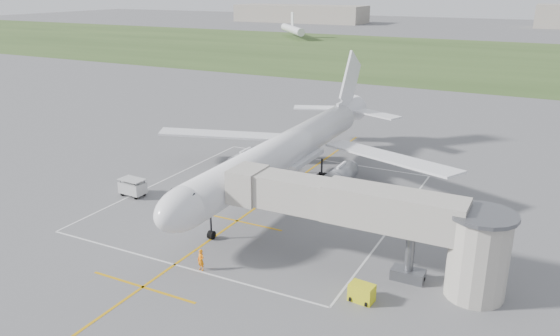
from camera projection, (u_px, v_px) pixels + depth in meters
The scene contains 11 objects.
ground at pixel (283, 189), 62.51m from camera, with size 700.00×700.00×0.00m, color #4E4E50.
grass_strip at pixel (469, 58), 172.03m from camera, with size 700.00×120.00×0.02m, color #32491F.
apron_markings at pixel (258, 206), 57.60m from camera, with size 28.20×60.00×0.01m.
airliner at pixel (286, 151), 61.73m from camera, with size 38.93×46.75×13.52m.
jet_bridge at pixel (383, 220), 42.81m from camera, with size 23.40×5.00×7.20m.
gpu_unit at pixel (362, 293), 40.25m from camera, with size 1.92×1.45×1.36m.
baggage_cart at pixel (133, 187), 60.18m from camera, with size 2.94×1.89×1.97m.
ramp_worker_nose at pixel (201, 260), 44.52m from camera, with size 0.67×0.44×1.83m, color orange.
ramp_worker_wing at pixel (227, 175), 64.50m from camera, with size 0.81×0.63×1.66m, color #FF6008.
distant_hangars at pixel (480, 17), 291.26m from camera, with size 345.00×49.00×12.00m.
distant_aircraft at pixel (516, 37), 202.94m from camera, with size 204.53×36.23×8.85m.
Camera 1 is at (26.43, -52.12, 22.32)m, focal length 35.00 mm.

